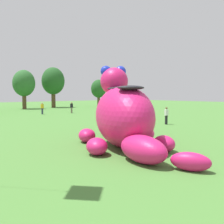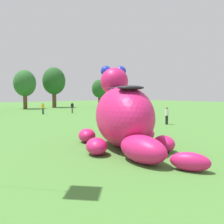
{
  "view_description": "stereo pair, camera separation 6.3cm",
  "coord_description": "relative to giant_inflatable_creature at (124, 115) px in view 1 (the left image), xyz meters",
  "views": [
    {
      "loc": [
        -10.45,
        -10.46,
        3.04
      ],
      "look_at": [
        -0.45,
        1.05,
        1.93
      ],
      "focal_mm": 40.91,
      "sensor_mm": 36.0,
      "label": 1
    },
    {
      "loc": [
        -10.4,
        -10.5,
        3.04
      ],
      "look_at": [
        -0.45,
        1.05,
        1.93
      ],
      "focal_mm": 40.91,
      "sensor_mm": 36.0,
      "label": 2
    }
  ],
  "objects": [
    {
      "name": "tree_centre_right",
      "position": [
        16.71,
        39.68,
        3.88
      ],
      "size": [
        4.88,
        4.88,
        8.67
      ],
      "color": "brown",
      "rests_on": "ground"
    },
    {
      "name": "spectator_near_inflatable",
      "position": [
        6.65,
        24.22,
        -0.94
      ],
      "size": [
        0.38,
        0.26,
        1.71
      ],
      "color": "#2D334C",
      "rests_on": "ground"
    },
    {
      "name": "giant_inflatable_creature",
      "position": [
        0.0,
        0.0,
        0.0
      ],
      "size": [
        6.55,
        9.59,
        4.89
      ],
      "color": "#E01E6B",
      "rests_on": "ground"
    },
    {
      "name": "ground_plane",
      "position": [
        0.44,
        -0.04,
        -1.79
      ],
      "size": [
        160.0,
        160.0,
        0.0
      ],
      "primitive_type": "plane",
      "color": "#4C8438"
    },
    {
      "name": "spectator_by_cars",
      "position": [
        11.01,
        23.22,
        -0.94
      ],
      "size": [
        0.38,
        0.26,
        1.71
      ],
      "color": "#726656",
      "rests_on": "ground"
    },
    {
      "name": "spectator_wandering",
      "position": [
        10.37,
        4.83,
        -0.94
      ],
      "size": [
        0.38,
        0.26,
        1.71
      ],
      "color": "black",
      "rests_on": "ground"
    },
    {
      "name": "tree_centre",
      "position": [
        9.87,
        38.74,
        3.21
      ],
      "size": [
        4.3,
        4.3,
        7.64
      ],
      "color": "brown",
      "rests_on": "ground"
    },
    {
      "name": "tree_mid_right",
      "position": [
        26.98,
        36.9,
        2.32
      ],
      "size": [
        3.54,
        3.54,
        6.28
      ],
      "color": "brown",
      "rests_on": "ground"
    }
  ]
}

